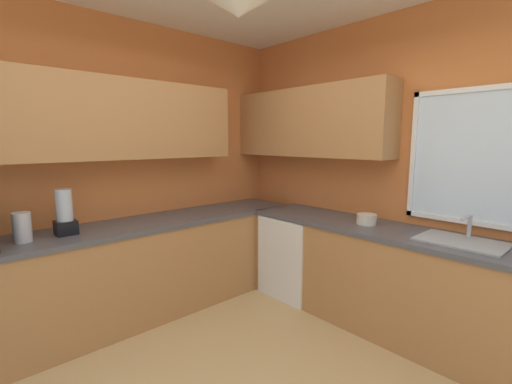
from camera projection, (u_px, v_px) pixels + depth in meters
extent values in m
cube|color=#D17238|center=(398.00, 168.00, 3.15)|extent=(3.78, 0.06, 2.73)
cube|color=#D17238|center=(114.00, 167.00, 3.26)|extent=(0.06, 3.81, 2.73)
cube|color=silver|center=(482.00, 157.00, 2.63)|extent=(0.98, 0.02, 0.98)
cube|color=white|center=(488.00, 88.00, 2.55)|extent=(1.06, 0.04, 0.04)
cube|color=white|center=(475.00, 223.00, 2.70)|extent=(1.06, 0.04, 0.04)
cube|color=white|center=(414.00, 155.00, 2.99)|extent=(0.04, 0.04, 1.06)
cube|color=#AD7542|center=(95.00, 119.00, 2.93)|extent=(0.32, 2.59, 0.70)
cube|color=#AD7542|center=(308.00, 123.00, 3.62)|extent=(1.85, 0.32, 0.70)
cone|color=silver|center=(238.00, 3.00, 1.76)|extent=(0.44, 0.44, 0.14)
cube|color=#AD7542|center=(134.00, 273.00, 3.15)|extent=(0.62, 3.39, 0.84)
cube|color=#4C4C51|center=(131.00, 226.00, 3.09)|extent=(0.65, 3.42, 0.04)
cube|color=#AD7542|center=(397.00, 284.00, 2.91)|extent=(2.84, 0.62, 0.84)
cube|color=#4C4C51|center=(400.00, 233.00, 2.85)|extent=(2.87, 0.65, 0.04)
cube|color=white|center=(298.00, 254.00, 3.67)|extent=(0.60, 0.60, 0.84)
cylinder|color=#B7B7BC|center=(22.00, 227.00, 2.51)|extent=(0.12, 0.12, 0.22)
cube|color=#9EA0A5|center=(461.00, 242.00, 2.51)|extent=(0.57, 0.40, 0.02)
cylinder|color=#B7B7BC|center=(469.00, 227.00, 2.61)|extent=(0.03, 0.03, 0.18)
cylinder|color=#B7B7BC|center=(466.00, 218.00, 2.53)|extent=(0.02, 0.20, 0.02)
cylinder|color=beige|center=(367.00, 219.00, 3.06)|extent=(0.17, 0.17, 0.09)
cube|color=black|center=(66.00, 228.00, 2.73)|extent=(0.15, 0.15, 0.11)
cylinder|color=#B2BCC6|center=(64.00, 205.00, 2.70)|extent=(0.12, 0.12, 0.25)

